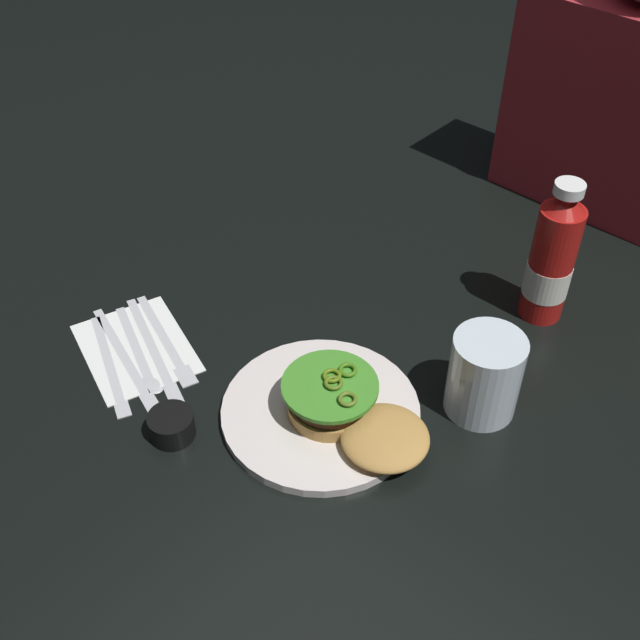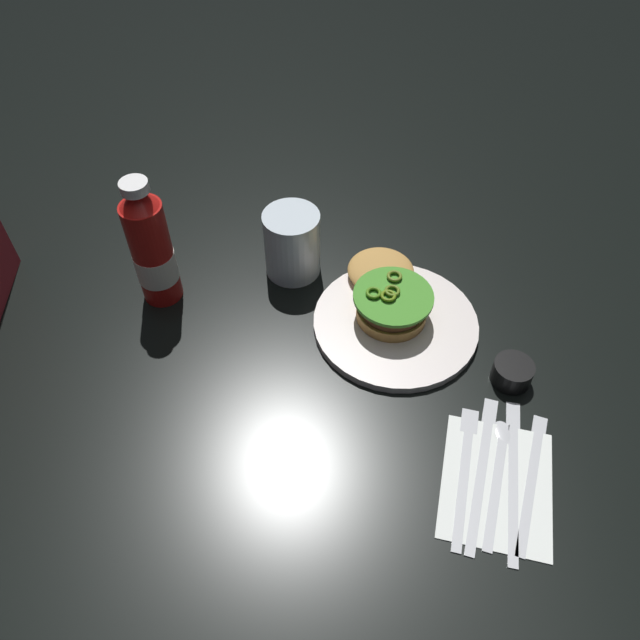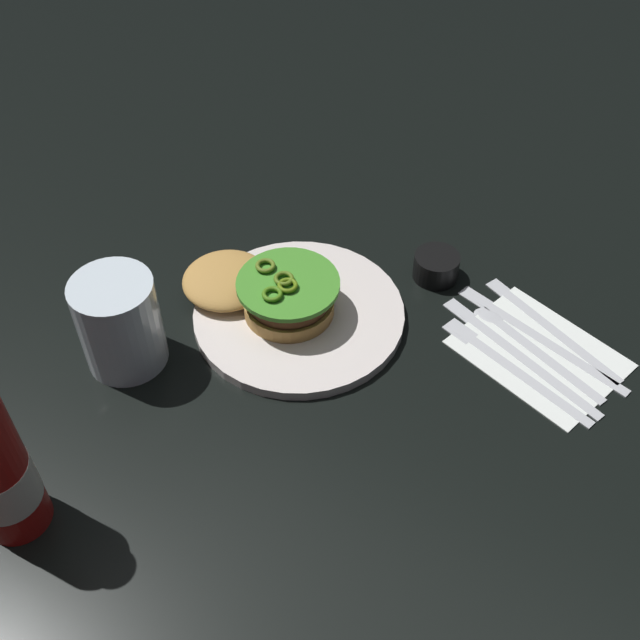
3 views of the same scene
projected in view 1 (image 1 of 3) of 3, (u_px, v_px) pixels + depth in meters
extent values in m
plane|color=black|center=(310.00, 349.00, 1.06)|extent=(3.00, 3.00, 0.00)
cylinder|color=silver|center=(321.00, 412.00, 0.97)|extent=(0.24, 0.24, 0.01)
cylinder|color=#B78642|center=(330.00, 405.00, 0.96)|extent=(0.10, 0.10, 0.02)
cylinder|color=#512D19|center=(330.00, 395.00, 0.95)|extent=(0.10, 0.10, 0.02)
cylinder|color=red|center=(330.00, 389.00, 0.94)|extent=(0.09, 0.09, 0.01)
cylinder|color=#408A28|center=(330.00, 386.00, 0.93)|extent=(0.12, 0.12, 0.01)
torus|color=#516F1B|center=(334.00, 383.00, 0.93)|extent=(0.02, 0.02, 0.01)
torus|color=#567513|center=(332.00, 376.00, 0.94)|extent=(0.02, 0.02, 0.01)
torus|color=#58711F|center=(348.00, 399.00, 0.91)|extent=(0.02, 0.02, 0.01)
torus|color=#417515|center=(348.00, 370.00, 0.94)|extent=(0.02, 0.02, 0.01)
ellipsoid|color=#B78642|center=(385.00, 438.00, 0.91)|extent=(0.10, 0.10, 0.03)
cylinder|color=#AE1714|center=(551.00, 264.00, 1.06)|extent=(0.06, 0.06, 0.17)
cone|color=#AE1714|center=(566.00, 202.00, 0.99)|extent=(0.05, 0.05, 0.02)
cylinder|color=white|center=(570.00, 189.00, 0.98)|extent=(0.04, 0.04, 0.01)
cylinder|color=white|center=(547.00, 278.00, 1.07)|extent=(0.06, 0.06, 0.05)
cylinder|color=silver|center=(485.00, 375.00, 0.95)|extent=(0.09, 0.09, 0.11)
cylinder|color=black|center=(172.00, 425.00, 0.94)|extent=(0.06, 0.06, 0.03)
cube|color=white|center=(136.00, 348.00, 1.06)|extent=(0.20, 0.18, 0.00)
cube|color=silver|center=(107.00, 356.00, 1.04)|extent=(0.16, 0.08, 0.00)
cube|color=silver|center=(118.00, 393.00, 0.99)|extent=(0.08, 0.05, 0.00)
cube|color=silver|center=(121.00, 351.00, 1.05)|extent=(0.19, 0.07, 0.00)
cube|color=silver|center=(145.00, 391.00, 1.00)|extent=(0.08, 0.04, 0.00)
cube|color=silver|center=(136.00, 346.00, 1.06)|extent=(0.17, 0.08, 0.00)
ellipsoid|color=silver|center=(150.00, 382.00, 1.01)|extent=(0.04, 0.03, 0.00)
cube|color=silver|center=(150.00, 341.00, 1.06)|extent=(0.19, 0.08, 0.00)
cube|color=silver|center=(168.00, 381.00, 1.01)|extent=(0.08, 0.05, 0.00)
cube|color=silver|center=(164.00, 336.00, 1.07)|extent=(0.19, 0.07, 0.00)
cube|color=silver|center=(185.00, 374.00, 1.02)|extent=(0.04, 0.03, 0.00)
cube|color=#A1262F|center=(623.00, 110.00, 1.21)|extent=(0.34, 0.15, 0.33)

